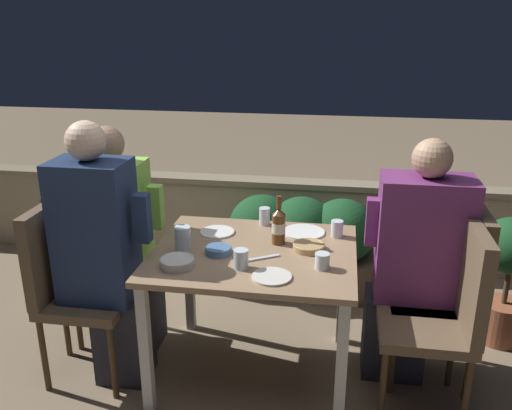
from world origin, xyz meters
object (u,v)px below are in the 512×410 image
at_px(chair_left_far, 88,252).
at_px(chair_right_near, 449,306).
at_px(person_navy_jumper, 103,256).
at_px(potted_plant, 510,268).
at_px(person_purple_stripe, 414,263).
at_px(beer_bottle, 279,226).
at_px(chair_left_near, 69,277).
at_px(chair_right_far, 454,281).
at_px(person_green_blouse, 121,240).

relative_size(chair_left_far, chair_right_near, 1.00).
xyz_separation_m(person_navy_jumper, chair_right_near, (1.67, 0.00, -0.13)).
bearing_deg(person_navy_jumper, potted_plant, 17.51).
bearing_deg(person_purple_stripe, potted_plant, 34.58).
xyz_separation_m(person_purple_stripe, beer_bottle, (-0.69, -0.02, 0.17)).
height_order(chair_left_near, person_navy_jumper, person_navy_jumper).
distance_m(chair_left_near, potted_plant, 2.42).
bearing_deg(chair_right_far, potted_plant, 46.38).
bearing_deg(chair_left_far, person_green_blouse, 0.00).
height_order(chair_left_near, potted_plant, chair_left_near).
relative_size(chair_right_near, potted_plant, 1.23).
height_order(person_purple_stripe, potted_plant, person_purple_stripe).
bearing_deg(person_purple_stripe, chair_left_near, -171.35).
bearing_deg(chair_left_far, person_purple_stripe, -1.27).
xyz_separation_m(person_green_blouse, potted_plant, (2.16, 0.37, -0.18)).
relative_size(person_navy_jumper, chair_right_near, 1.45).
xyz_separation_m(person_navy_jumper, beer_bottle, (0.85, 0.24, 0.12)).
xyz_separation_m(person_navy_jumper, chair_right_far, (1.74, 0.26, -0.13)).
bearing_deg(beer_bottle, person_navy_jumper, -164.16).
relative_size(chair_left_near, person_navy_jumper, 0.69).
bearing_deg(person_green_blouse, chair_left_near, -118.09).
distance_m(chair_left_far, chair_right_near, 1.94).
relative_size(person_navy_jumper, person_purple_stripe, 1.07).
xyz_separation_m(chair_left_near, person_purple_stripe, (1.74, 0.26, 0.08)).
relative_size(chair_left_near, person_purple_stripe, 0.73).
bearing_deg(potted_plant, person_purple_stripe, -145.42).
relative_size(chair_right_far, potted_plant, 1.23).
height_order(chair_right_far, potted_plant, chair_right_far).
xyz_separation_m(chair_left_far, beer_bottle, (1.09, -0.06, 0.25)).
distance_m(chair_right_far, potted_plant, 0.57).
xyz_separation_m(person_navy_jumper, person_purple_stripe, (1.54, 0.26, -0.05)).
xyz_separation_m(chair_right_far, beer_bottle, (-0.89, -0.02, 0.25)).
bearing_deg(chair_left_near, beer_bottle, 12.93).
xyz_separation_m(person_navy_jumper, potted_plant, (2.13, 0.67, -0.22)).
bearing_deg(person_navy_jumper, person_purple_stripe, 9.76).
height_order(person_navy_jumper, chair_left_far, person_navy_jumper).
bearing_deg(chair_left_near, person_purple_stripe, 8.65).
bearing_deg(chair_right_far, chair_left_far, 178.86).
distance_m(chair_left_near, person_green_blouse, 0.35).
bearing_deg(person_green_blouse, beer_bottle, -4.04).
distance_m(chair_left_near, person_navy_jumper, 0.24).
height_order(chair_left_near, chair_right_near, same).
bearing_deg(person_purple_stripe, chair_right_far, -0.00).
distance_m(person_navy_jumper, potted_plant, 2.24).
xyz_separation_m(person_purple_stripe, potted_plant, (0.59, 0.41, -0.17)).
distance_m(chair_right_near, beer_bottle, 0.89).
bearing_deg(person_navy_jumper, chair_right_near, 0.04).
distance_m(person_green_blouse, chair_right_far, 1.78).
bearing_deg(person_purple_stripe, chair_left_far, 178.73).
relative_size(person_navy_jumper, potted_plant, 1.79).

